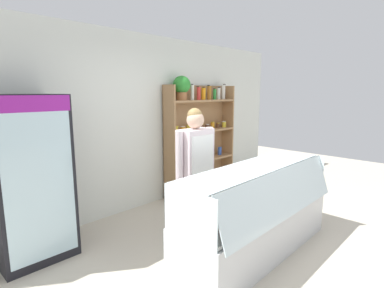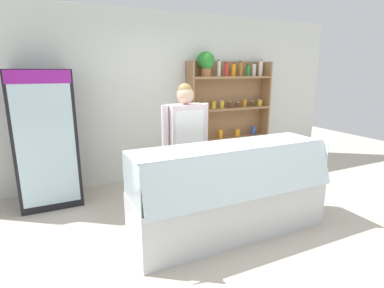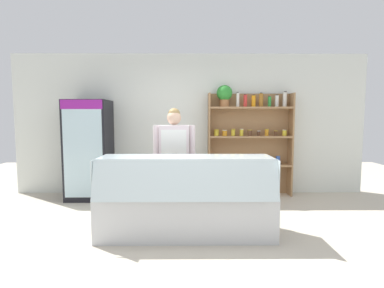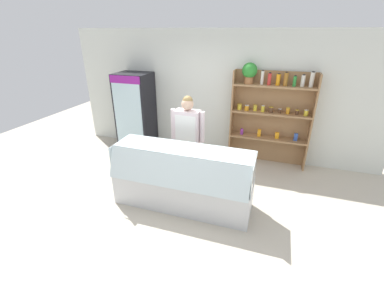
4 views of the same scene
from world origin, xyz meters
name	(u,v)px [view 1 (image 1 of 4)]	position (x,y,z in m)	size (l,w,h in m)	color
ground_plane	(258,250)	(0.00, 0.00, 0.00)	(12.00, 12.00, 0.00)	beige
back_wall	(142,122)	(0.00, 2.17, 1.35)	(6.80, 0.10, 2.70)	silver
drinks_fridge	(29,179)	(-1.84, 1.74, 0.90)	(0.75, 0.67, 1.80)	black
shelving_unit	(197,127)	(1.07, 1.98, 1.20)	(1.58, 0.30, 2.09)	#9E754C
deli_display_case	(256,226)	(-0.05, 0.00, 0.31)	(2.20, 0.73, 1.01)	silver
shop_clerk	(196,162)	(-0.24, 0.78, 0.97)	(0.63, 0.25, 1.63)	#2D2D38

